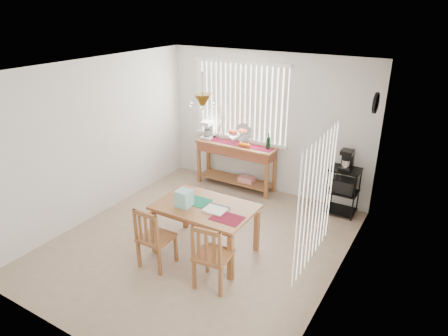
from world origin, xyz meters
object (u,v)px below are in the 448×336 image
Objects in this scene: wire_cart at (343,187)px; chair_left at (154,238)px; sideboard at (236,155)px; dining_table at (205,211)px; cart_items at (347,160)px; chair_right at (212,256)px.

wire_cart is 0.92× the size of chair_left.
sideboard reaches higher than dining_table.
wire_cart is at bearing -90.00° from cart_items.
sideboard is at bearing -179.93° from cart_items.
chair_left reaches higher than sideboard.
chair_left is 0.98× the size of chair_right.
chair_left is at bearing -83.84° from sideboard.
dining_table is 1.54× the size of chair_left.
cart_items reaches higher than sideboard.
cart_items is 2.94m from chair_right.
sideboard is 2.82m from chair_left.
chair_right is (0.89, 0.04, 0.01)m from chair_left.
chair_left is (-1.78, -2.80, -0.54)m from cart_items.
sideboard is 4.65× the size of cart_items.
wire_cart reaches higher than dining_table.
chair_left reaches higher than dining_table.
wire_cart is 0.49m from cart_items.
sideboard is 1.72× the size of chair_right.
sideboard is 3.01m from chair_right.
sideboard is at bearing 113.46° from chair_right.
cart_items is 0.25× the size of dining_table.
chair_left is (0.30, -2.80, -0.23)m from sideboard.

